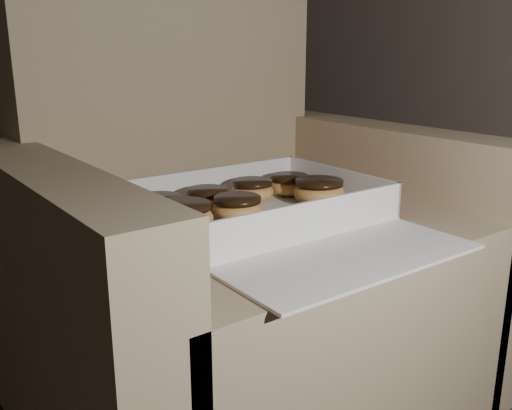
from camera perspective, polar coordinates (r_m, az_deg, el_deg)
name	(u,v)px	position (r m, az deg, el deg)	size (l,w,h in m)	color
armchair	(241,264)	(1.13, -1.54, -5.92)	(0.84, 0.71, 0.88)	#8B7559
bakery_box	(272,218)	(0.97, 1.65, -1.33)	(0.41, 0.48, 0.07)	white
donut_a	(158,207)	(0.99, -9.77, -0.21)	(0.08, 0.08, 0.04)	#E1B14E
donut_b	(319,191)	(1.08, 6.33, 1.38)	(0.10, 0.10, 0.05)	#E1B14E
donut_c	(237,208)	(0.97, -1.87, -0.29)	(0.09, 0.09, 0.04)	#E1B14E
donut_d	(252,190)	(1.10, -0.37, 1.52)	(0.08, 0.08, 0.04)	#E1B14E
donut_e	(183,217)	(0.92, -7.29, -1.16)	(0.10, 0.10, 0.05)	#E1B14E
donut_f	(207,199)	(1.04, -4.88, 0.64)	(0.08, 0.08, 0.04)	#E1B14E
donut_g	(289,184)	(1.14, 3.33, 2.09)	(0.08, 0.08, 0.04)	#E1B14E
crumb_a	(248,238)	(0.88, -0.78, -3.35)	(0.01, 0.01, 0.00)	black
crumb_b	(223,246)	(0.85, -3.29, -4.13)	(0.01, 0.01, 0.00)	black
crumb_c	(254,219)	(0.98, -0.22, -1.45)	(0.01, 0.01, 0.00)	black
crumb_d	(323,225)	(0.96, 6.74, -1.96)	(0.01, 0.01, 0.00)	black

